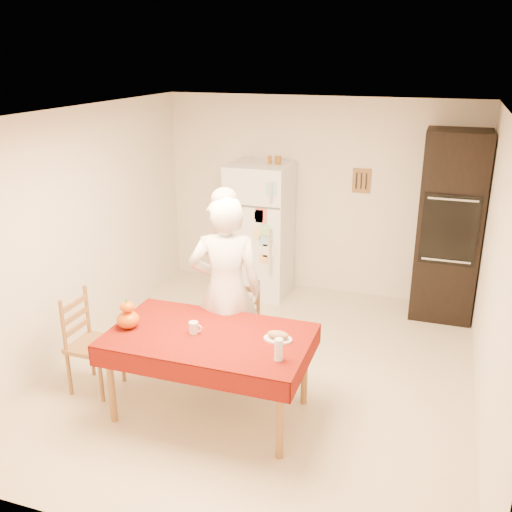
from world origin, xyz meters
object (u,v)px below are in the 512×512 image
at_px(seated_woman, 226,291).
at_px(pumpkin_lower, 128,320).
at_px(dining_table, 209,342).
at_px(coffee_mug, 194,328).
at_px(chair_far, 237,323).
at_px(wine_glass, 279,349).
at_px(chair_left, 87,339).
at_px(oven_cabinet, 449,227).
at_px(refrigerator, 260,230).
at_px(bread_plate, 278,339).

bearing_deg(seated_woman, pumpkin_lower, 27.47).
relative_size(dining_table, coffee_mug, 17.00).
bearing_deg(coffee_mug, seated_woman, 83.06).
height_order(chair_far, pumpkin_lower, chair_far).
bearing_deg(wine_glass, coffee_mug, 166.38).
distance_m(dining_table, coffee_mug, 0.18).
height_order(chair_left, pumpkin_lower, chair_left).
height_order(oven_cabinet, seated_woman, oven_cabinet).
distance_m(refrigerator, wine_glass, 3.10).
xyz_separation_m(dining_table, chair_far, (-0.03, 0.75, -0.18)).
height_order(refrigerator, wine_glass, refrigerator).
distance_m(oven_cabinet, chair_left, 4.14).
bearing_deg(chair_far, chair_left, -143.33).
bearing_deg(seated_woman, wine_glass, 115.71).
bearing_deg(refrigerator, oven_cabinet, 1.18).
distance_m(refrigerator, chair_far, 2.00).
relative_size(coffee_mug, bread_plate, 0.42).
bearing_deg(chair_far, refrigerator, 106.85).
bearing_deg(refrigerator, dining_table, -80.79).
relative_size(dining_table, pumpkin_lower, 8.65).
bearing_deg(wine_glass, refrigerator, 110.93).
relative_size(refrigerator, seated_woman, 0.93).
bearing_deg(seated_woman, refrigerator, -98.12).
height_order(dining_table, coffee_mug, coffee_mug).
distance_m(refrigerator, dining_table, 2.72).
relative_size(chair_left, seated_woman, 0.52).
bearing_deg(refrigerator, wine_glass, -69.07).
bearing_deg(bread_plate, dining_table, -171.45).
distance_m(refrigerator, chair_left, 2.81).
bearing_deg(dining_table, oven_cabinet, 55.91).
relative_size(coffee_mug, wine_glass, 0.57).
bearing_deg(coffee_mug, pumpkin_lower, -171.72).
bearing_deg(chair_far, dining_table, -82.56).
bearing_deg(seated_woman, oven_cabinet, -149.35).
relative_size(chair_far, bread_plate, 3.96).
xyz_separation_m(chair_far, seated_woman, (-0.03, -0.19, 0.41)).
bearing_deg(chair_left, oven_cabinet, -47.88).
xyz_separation_m(coffee_mug, pumpkin_lower, (-0.57, -0.08, 0.02)).
height_order(refrigerator, dining_table, refrigerator).
bearing_deg(oven_cabinet, chair_far, -133.45).
xyz_separation_m(chair_far, coffee_mug, (-0.10, -0.76, 0.30)).
distance_m(oven_cabinet, wine_glass, 3.17).
relative_size(oven_cabinet, dining_table, 1.29).
relative_size(refrigerator, chair_far, 1.79).
xyz_separation_m(pumpkin_lower, bread_plate, (1.28, 0.19, -0.06)).
bearing_deg(coffee_mug, dining_table, 7.56).
relative_size(oven_cabinet, bread_plate, 9.17).
height_order(refrigerator, chair_far, refrigerator).
height_order(seated_woman, coffee_mug, seated_woman).
xyz_separation_m(dining_table, pumpkin_lower, (-0.71, -0.10, 0.14)).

